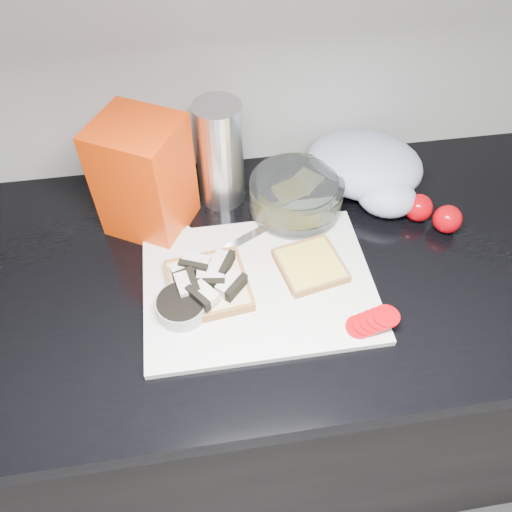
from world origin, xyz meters
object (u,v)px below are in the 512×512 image
(glass_bowl, at_px, (296,197))
(steel_canister, at_px, (220,155))
(bread_bag, at_px, (144,177))
(cutting_board, at_px, (259,285))

(glass_bowl, height_order, steel_canister, steel_canister)
(bread_bag, relative_size, steel_canister, 1.04)
(bread_bag, distance_m, steel_canister, 0.15)
(cutting_board, xyz_separation_m, bread_bag, (-0.18, 0.19, 0.11))
(bread_bag, height_order, steel_canister, bread_bag)
(glass_bowl, bearing_deg, steel_canister, 154.88)
(cutting_board, xyz_separation_m, glass_bowl, (0.10, 0.18, 0.03))
(glass_bowl, relative_size, steel_canister, 0.84)
(cutting_board, distance_m, steel_canister, 0.27)
(steel_canister, bearing_deg, bread_bag, -161.17)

